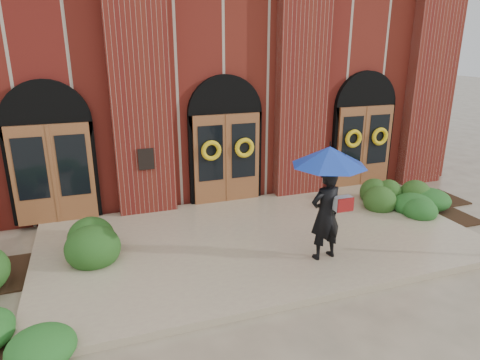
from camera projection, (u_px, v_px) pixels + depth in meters
name	position (u px, v px, depth m)	size (l,w,h in m)	color
ground	(263.00, 245.00, 9.97)	(90.00, 90.00, 0.00)	tan
landing	(260.00, 240.00, 10.08)	(10.00, 5.30, 0.15)	tan
church_building	(180.00, 69.00, 16.77)	(16.20, 12.53, 7.00)	#5E1D14
man_with_umbrella	(328.00, 182.00, 8.59)	(1.70, 1.70, 2.42)	black
hedge_wall_left	(16.00, 254.00, 8.65)	(3.35, 1.34, 0.86)	#204918
hedge_wall_right	(414.00, 191.00, 12.46)	(2.86, 1.15, 0.74)	#274C1A
hedge_front_left	(2.00, 338.00, 6.50)	(1.31, 1.12, 0.46)	#1F591E
hedge_front_right	(439.00, 207.00, 11.48)	(1.59, 1.37, 0.56)	#1F531E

